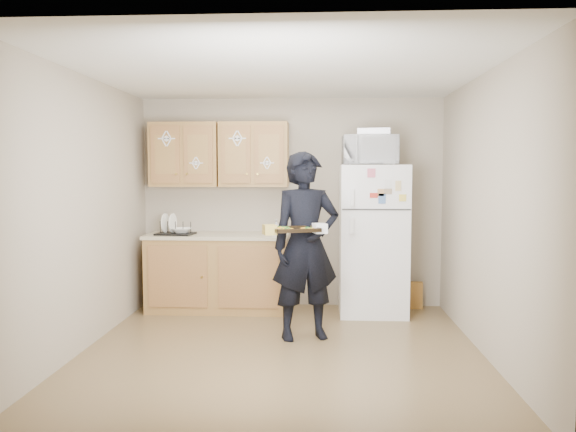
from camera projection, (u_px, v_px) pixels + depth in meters
The scene contains 22 objects.
floor at pixel (281, 351), 5.10m from camera, with size 3.60×3.60×0.00m, color brown.
ceiling at pixel (281, 71), 4.90m from camera, with size 3.60×3.60×0.00m, color white.
wall_back at pixel (291, 203), 6.79m from camera, with size 3.60×0.04×2.50m, color #AB9E8B.
wall_front at pixel (260, 237), 3.21m from camera, with size 3.60×0.04×2.50m, color #AB9E8B.
wall_left at pixel (84, 213), 5.10m from camera, with size 0.04×3.60×2.50m, color #AB9E8B.
wall_right at pixel (487, 215), 4.90m from camera, with size 0.04×3.60×2.50m, color #AB9E8B.
refrigerator at pixel (373, 240), 6.40m from camera, with size 0.75×0.70×1.70m, color white.
base_cabinet at pixel (218, 274), 6.58m from camera, with size 1.60×0.60×0.86m, color olive.
countertop at pixel (217, 236), 6.55m from camera, with size 1.64×0.64×0.04m, color beige.
upper_cab_left at pixel (185, 155), 6.63m from camera, with size 0.80×0.33×0.75m, color olive.
upper_cab_right at pixel (254, 155), 6.59m from camera, with size 0.80×0.33×0.75m, color olive.
cereal_box at pixel (414, 295), 6.67m from camera, with size 0.20×0.07×0.32m, color gold.
person at pixel (306, 246), 5.42m from camera, with size 0.66×0.44×1.82m, color black.
baking_tray at pixel (295, 230), 5.13m from camera, with size 0.42×0.31×0.04m, color black.
pizza_front_left at pixel (287, 229), 5.04m from camera, with size 0.14×0.14×0.02m, color #F5A91F.
pizza_front_right at pixel (307, 229), 5.09m from camera, with size 0.14×0.14×0.02m, color #F5A91F.
pizza_back_left at pixel (283, 228), 5.17m from camera, with size 0.14×0.14×0.02m, color #F5A91F.
microwave at pixel (369, 150), 6.28m from camera, with size 0.60×0.40×0.33m, color white.
foil_pan at pixel (375, 132), 6.29m from camera, with size 0.36×0.25×0.08m, color silver.
dish_rack at pixel (175, 227), 6.48m from camera, with size 0.41×0.31×0.16m, color black.
bowl at pixel (182, 230), 6.48m from camera, with size 0.23×0.23×0.06m, color white.
soap_bottle at pixel (276, 227), 6.38m from camera, with size 0.08×0.09×0.19m, color white.
Camera 1 is at (0.34, -4.97, 1.62)m, focal length 35.00 mm.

